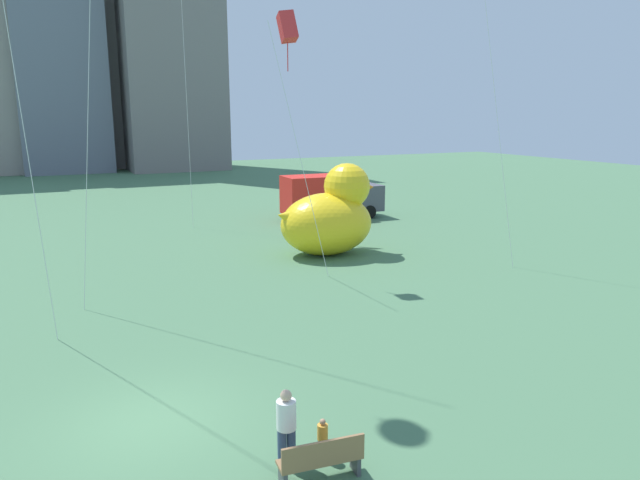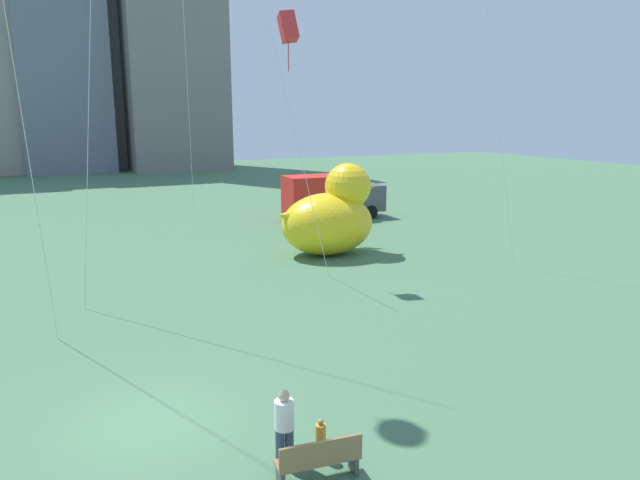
% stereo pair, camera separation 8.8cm
% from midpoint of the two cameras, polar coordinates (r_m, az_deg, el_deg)
% --- Properties ---
extents(ground_plane, '(140.00, 140.00, 0.00)m').
position_cam_midpoint_polar(ground_plane, '(14.14, -16.37, -16.70)').
color(ground_plane, '#48734F').
extents(park_bench, '(1.64, 0.62, 0.90)m').
position_cam_midpoint_polar(park_bench, '(11.55, -0.10, -20.56)').
color(park_bench, olive).
rests_on(park_bench, ground).
extents(person_adult, '(0.39, 0.39, 1.58)m').
position_cam_midpoint_polar(person_adult, '(11.83, -3.52, -17.45)').
color(person_adult, '#38476B').
rests_on(person_adult, ground).
extents(person_child, '(0.21, 0.21, 0.87)m').
position_cam_midpoint_polar(person_child, '(12.17, 0.03, -18.65)').
color(person_child, silver).
rests_on(person_child, ground).
extents(giant_inflatable_duck, '(5.29, 3.40, 4.39)m').
position_cam_midpoint_polar(giant_inflatable_duck, '(28.21, 0.89, 2.33)').
color(giant_inflatable_duck, yellow).
rests_on(giant_inflatable_duck, ground).
extents(box_truck, '(6.56, 2.60, 2.85)m').
position_cam_midpoint_polar(box_truck, '(37.86, 0.92, 4.25)').
color(box_truck, red).
rests_on(box_truck, ground).
extents(city_skyline, '(32.83, 14.82, 37.39)m').
position_cam_midpoint_polar(city_skyline, '(76.26, -22.01, 18.82)').
color(city_skyline, gray).
rests_on(city_skyline, ground).
extents(kite_red, '(2.51, 1.79, 10.72)m').
position_cam_midpoint_polar(kite_red, '(24.64, -3.29, 19.90)').
color(kite_red, silver).
rests_on(kite_red, ground).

